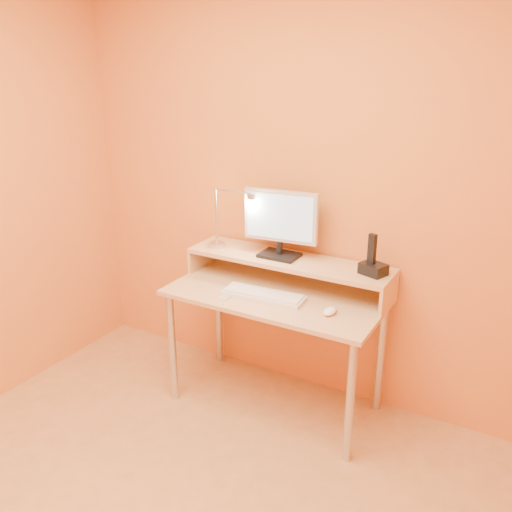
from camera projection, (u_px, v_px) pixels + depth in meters
The scene contains 25 objects.
wall_back at pixel (303, 189), 3.05m from camera, with size 3.00×0.04×2.50m, color orange.
desk_leg_fl at pixel (172, 348), 3.15m from camera, with size 0.04×0.04×0.69m, color silver.
desk_leg_fr at pixel (350, 403), 2.64m from camera, with size 0.04×0.04×0.69m, color silver.
desk_leg_bl at pixel (219, 315), 3.56m from camera, with size 0.04×0.04×0.69m, color silver.
desk_leg_br at pixel (380, 357), 3.05m from camera, with size 0.04×0.04×0.69m, color silver.
desk_lower at pixel (276, 295), 2.97m from camera, with size 1.20×0.60×0.03m, color #DDB67E.
shelf_riser_left at pixel (203, 256), 3.34m from camera, with size 0.02×0.30×0.14m, color #DDB67E.
shelf_riser_right at pixel (389, 294), 2.80m from camera, with size 0.02×0.30×0.14m, color #DDB67E.
desk_shelf at pixel (288, 260), 3.04m from camera, with size 1.20×0.30×0.03m, color #DDB67E.
monitor_foot at pixel (279, 255), 3.06m from camera, with size 0.22×0.16×0.02m, color black.
monitor_neck at pixel (280, 248), 3.05m from camera, with size 0.04×0.04×0.07m, color black.
monitor_panel at pixel (281, 216), 2.99m from camera, with size 0.43×0.04×0.29m, color silver.
monitor_back at pixel (283, 215), 3.01m from camera, with size 0.39×0.01×0.25m, color black.
monitor_screen at pixel (279, 217), 2.98m from camera, with size 0.39×0.00×0.25m, color #9EC7E8.
lamp_base at pixel (217, 245), 3.22m from camera, with size 0.10×0.10×0.03m, color silver.
lamp_post at pixel (216, 216), 3.16m from camera, with size 0.01×0.01×0.33m, color silver.
lamp_arm at pixel (233, 191), 3.05m from camera, with size 0.01×0.01×0.24m, color silver.
lamp_head at pixel (251, 196), 3.00m from camera, with size 0.04×0.04×0.03m, color silver.
lamp_bulb at pixel (251, 199), 3.01m from camera, with size 0.03×0.03×0.00m, color #FFEAC6.
phone_dock at pixel (373, 269), 2.80m from camera, with size 0.13×0.10×0.06m, color black.
phone_handset at pixel (372, 249), 2.77m from camera, with size 0.04×0.03×0.16m, color black.
phone_led at pixel (379, 274), 2.74m from camera, with size 0.01×0.00×0.04m, color #1F68FF.
keyboard at pixel (263, 296), 2.91m from camera, with size 0.46×0.15×0.02m, color silver.
mouse at pixel (330, 311), 2.72m from camera, with size 0.06×0.10×0.03m, color white.
remote_control at pixel (229, 293), 2.95m from camera, with size 0.05×0.17×0.02m, color silver.
Camera 1 is at (1.24, -1.24, 1.93)m, focal length 37.54 mm.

